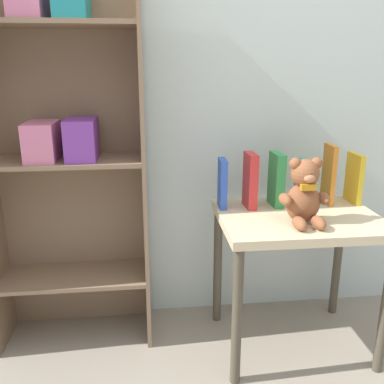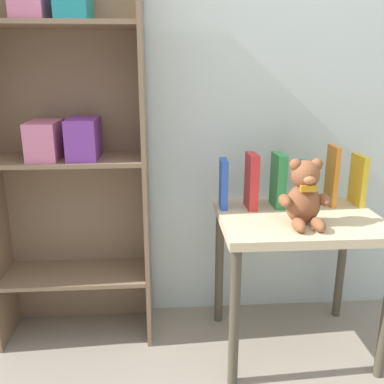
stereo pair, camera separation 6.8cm
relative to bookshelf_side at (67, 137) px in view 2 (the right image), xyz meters
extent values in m
cube|color=silver|center=(0.82, 0.16, 0.33)|extent=(4.80, 0.06, 2.50)
cube|color=#7F664C|center=(0.33, -0.04, -0.09)|extent=(0.02, 0.29, 1.67)
cube|color=#7F664C|center=(0.00, 0.10, -0.09)|extent=(0.67, 0.02, 1.67)
cube|color=#7F664C|center=(0.00, -0.04, -0.62)|extent=(0.64, 0.27, 0.02)
cube|color=#7F664C|center=(0.00, -0.04, -0.09)|extent=(0.64, 0.27, 0.02)
cube|color=#7F664C|center=(0.00, -0.04, 0.44)|extent=(0.64, 0.27, 0.02)
cube|color=#D17093|center=(-0.08, -0.06, 0.00)|extent=(0.12, 0.21, 0.15)
cube|color=purple|center=(0.08, -0.06, 0.00)|extent=(0.12, 0.21, 0.17)
cube|color=beige|center=(0.96, -0.22, -0.33)|extent=(0.66, 0.50, 0.04)
cylinder|color=#494233|center=(0.66, -0.43, -0.63)|extent=(0.04, 0.04, 0.58)
cylinder|color=#494233|center=(0.66, 0.00, -0.63)|extent=(0.04, 0.04, 0.58)
cylinder|color=#494233|center=(1.26, 0.00, -0.63)|extent=(0.04, 0.04, 0.58)
ellipsoid|color=brown|center=(0.94, -0.29, -0.23)|extent=(0.14, 0.10, 0.16)
sphere|color=brown|center=(0.94, -0.29, -0.11)|extent=(0.11, 0.11, 0.11)
sphere|color=brown|center=(0.90, -0.29, -0.07)|extent=(0.05, 0.05, 0.05)
sphere|color=brown|center=(0.98, -0.29, -0.07)|extent=(0.05, 0.05, 0.05)
ellipsoid|color=#B56E48|center=(0.94, -0.34, -0.12)|extent=(0.05, 0.03, 0.03)
ellipsoid|color=brown|center=(0.87, -0.30, -0.21)|extent=(0.04, 0.09, 0.04)
ellipsoid|color=brown|center=(1.02, -0.30, -0.21)|extent=(0.04, 0.09, 0.04)
ellipsoid|color=brown|center=(0.91, -0.37, -0.28)|extent=(0.05, 0.10, 0.05)
ellipsoid|color=brown|center=(0.98, -0.37, -0.28)|extent=(0.05, 0.10, 0.05)
cube|color=#C68419|center=(0.94, -0.33, -0.15)|extent=(0.06, 0.02, 0.02)
cube|color=#2D51B7|center=(0.66, -0.07, -0.20)|extent=(0.03, 0.10, 0.21)
cube|color=red|center=(0.78, -0.09, -0.19)|extent=(0.04, 0.12, 0.24)
cube|color=#33934C|center=(0.90, -0.07, -0.19)|extent=(0.05, 0.12, 0.24)
cube|color=teal|center=(1.02, -0.06, -0.21)|extent=(0.03, 0.12, 0.20)
cube|color=orange|center=(1.14, -0.07, -0.17)|extent=(0.02, 0.12, 0.26)
cube|color=gold|center=(1.26, -0.07, -0.20)|extent=(0.03, 0.13, 0.22)
camera|label=1|loc=(0.33, -1.83, 0.30)|focal=40.00mm
camera|label=2|loc=(0.40, -1.83, 0.30)|focal=40.00mm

